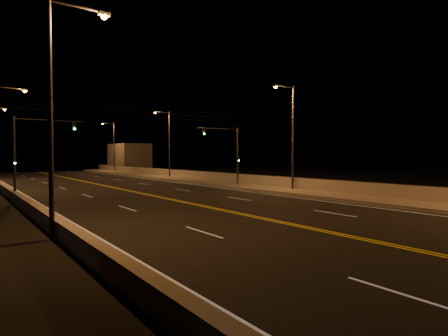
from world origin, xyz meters
TOP-DOWN VIEW (x-y plane):
  - road at (0.00, 20.00)m, footprint 18.00×120.00m
  - sidewalk at (10.80, 20.00)m, footprint 3.60×120.00m
  - curb at (8.93, 20.00)m, footprint 0.14×120.00m
  - parapet_wall at (12.45, 20.00)m, footprint 0.30×120.00m
  - jersey_barrier at (-9.85, 20.00)m, footprint 0.45×120.00m
  - distant_building_right at (16.50, 72.70)m, footprint 6.00×10.00m
  - parapet_rail at (12.45, 20.00)m, footprint 0.06×120.00m
  - lane_markings at (0.00, 19.93)m, footprint 17.32×116.00m
  - streetlight_1 at (11.53, 20.84)m, footprint 2.55×0.28m
  - streetlight_2 at (11.53, 45.21)m, footprint 2.55×0.28m
  - streetlight_3 at (11.53, 68.53)m, footprint 2.55×0.28m
  - streetlight_4 at (-9.93, 12.89)m, footprint 2.55×0.28m
  - streetlight_5 at (-9.93, 35.91)m, footprint 2.55×0.28m
  - traffic_signal_right at (10.02, 28.08)m, footprint 5.11×0.31m
  - traffic_signal_left at (-8.82, 28.08)m, footprint 5.11×0.31m
  - overhead_wires at (0.00, 29.50)m, footprint 22.00×0.03m

SIDE VIEW (x-z plane):
  - road at x=0.00m, z-range 0.00..0.02m
  - lane_markings at x=0.00m, z-range 0.02..0.02m
  - curb at x=8.93m, z-range 0.00..0.15m
  - sidewalk at x=10.80m, z-range 0.00..0.30m
  - jersey_barrier at x=-9.85m, z-range 0.00..0.74m
  - parapet_wall at x=12.45m, z-range 0.30..1.30m
  - parapet_rail at x=12.45m, z-range 1.30..1.36m
  - distant_building_right at x=16.50m, z-range 0.00..5.75m
  - traffic_signal_right at x=10.02m, z-range 0.82..7.12m
  - traffic_signal_left at x=-8.82m, z-range 0.82..7.12m
  - streetlight_1 at x=11.53m, z-range 0.72..10.40m
  - streetlight_2 at x=11.53m, z-range 0.72..10.40m
  - streetlight_3 at x=11.53m, z-range 0.72..10.40m
  - streetlight_4 at x=-9.93m, z-range 0.72..10.40m
  - streetlight_5 at x=-9.93m, z-range 0.72..10.40m
  - overhead_wires at x=0.00m, z-range 6.98..7.81m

